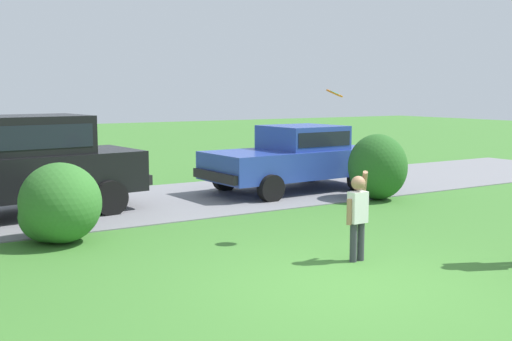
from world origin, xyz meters
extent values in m
plane|color=#3D752D|center=(0.00, 0.00, 0.00)|extent=(80.00, 80.00, 0.00)
cube|color=slate|center=(0.00, 6.78, 0.01)|extent=(28.00, 4.40, 0.02)
ellipsoid|color=#33702B|center=(-2.38, 4.15, 0.63)|extent=(1.26, 1.42, 1.27)
ellipsoid|color=#33702B|center=(-2.53, 4.27, 0.42)|extent=(0.94, 0.94, 0.84)
ellipsoid|color=#286023|center=(4.63, 4.56, 0.72)|extent=(1.24, 1.37, 1.45)
ellipsoid|color=#286023|center=(4.71, 4.74, 0.33)|extent=(0.72, 0.72, 0.65)
cube|color=#28429E|center=(3.68, 6.49, 0.68)|extent=(4.29, 2.06, 0.64)
cube|color=#28429E|center=(4.00, 6.51, 1.28)|extent=(1.76, 1.71, 0.56)
cube|color=black|center=(4.00, 6.51, 1.28)|extent=(1.63, 1.72, 0.34)
cylinder|color=black|center=(2.43, 5.48, 0.30)|extent=(0.61, 0.25, 0.60)
cylinder|color=black|center=(2.33, 7.36, 0.30)|extent=(0.61, 0.25, 0.60)
cylinder|color=black|center=(5.03, 5.62, 0.30)|extent=(0.61, 0.25, 0.60)
cylinder|color=black|center=(4.93, 7.50, 0.30)|extent=(0.61, 0.25, 0.60)
cube|color=black|center=(1.54, 6.38, 0.52)|extent=(0.21, 1.75, 0.20)
cube|color=black|center=(5.82, 6.61, 0.52)|extent=(0.21, 1.75, 0.20)
cube|color=black|center=(-2.49, 6.65, 0.80)|extent=(4.66, 2.28, 0.80)
cube|color=black|center=(-2.49, 6.65, 1.56)|extent=(2.63, 1.86, 0.72)
cube|color=black|center=(-2.49, 6.65, 1.56)|extent=(2.43, 1.86, 0.43)
cylinder|color=black|center=(-1.01, 5.86, 0.34)|extent=(0.70, 0.29, 0.68)
cylinder|color=black|center=(-1.20, 7.73, 0.34)|extent=(0.70, 0.29, 0.68)
cube|color=black|center=(-0.21, 6.88, 0.60)|extent=(0.30, 1.75, 0.20)
cylinder|color=#383842|center=(0.80, 0.85, 0.28)|extent=(0.10, 0.10, 0.55)
cylinder|color=#383842|center=(0.94, 0.86, 0.28)|extent=(0.10, 0.10, 0.55)
cube|color=white|center=(0.87, 0.86, 0.77)|extent=(0.27, 0.17, 0.44)
sphere|color=#A37556|center=(0.87, 0.86, 1.11)|extent=(0.20, 0.20, 0.20)
cylinder|color=#A37556|center=(1.03, 0.91, 1.09)|extent=(0.20, 0.24, 0.39)
cylinder|color=#A37556|center=(0.71, 0.85, 0.72)|extent=(0.07, 0.07, 0.36)
cylinder|color=orange|center=(1.36, 2.03, 2.34)|extent=(0.30, 0.28, 0.18)
cylinder|color=#1EB7B2|center=(1.36, 2.03, 2.35)|extent=(0.17, 0.16, 0.11)
camera|label=1|loc=(-4.86, -5.76, 2.37)|focal=44.21mm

